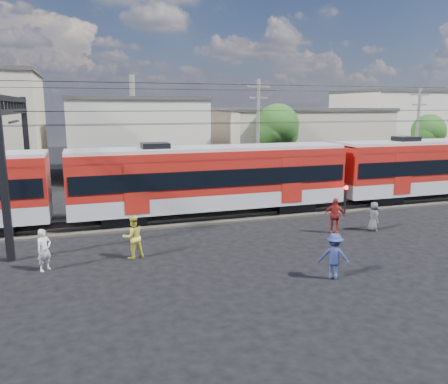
% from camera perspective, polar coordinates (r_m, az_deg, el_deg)
% --- Properties ---
extents(ground, '(120.00, 120.00, 0.00)m').
position_cam_1_polar(ground, '(18.62, 4.79, -9.16)').
color(ground, black).
rests_on(ground, ground).
extents(track_bed, '(70.00, 3.40, 0.12)m').
position_cam_1_polar(track_bed, '(25.83, -2.08, -3.20)').
color(track_bed, '#2D2823').
rests_on(track_bed, ground).
extents(rail_near, '(70.00, 0.12, 0.12)m').
position_cam_1_polar(rail_near, '(25.11, -1.62, -3.34)').
color(rail_near, '#59544C').
rests_on(rail_near, track_bed).
extents(rail_far, '(70.00, 0.12, 0.12)m').
position_cam_1_polar(rail_far, '(26.51, -2.53, -2.57)').
color(rail_far, '#59544C').
rests_on(rail_far, track_bed).
extents(commuter_train, '(50.30, 3.08, 4.17)m').
position_cam_1_polar(commuter_train, '(25.47, -1.24, 1.98)').
color(commuter_train, black).
rests_on(commuter_train, ground).
extents(catenary, '(70.00, 9.30, 7.52)m').
position_cam_1_polar(catenary, '(24.18, -22.45, 7.18)').
color(catenary, black).
rests_on(catenary, ground).
extents(building_midwest, '(12.24, 12.24, 7.30)m').
position_cam_1_polar(building_midwest, '(43.44, -11.67, 7.19)').
color(building_midwest, beige).
rests_on(building_midwest, ground).
extents(building_mideast, '(16.32, 10.20, 6.30)m').
position_cam_1_polar(building_mideast, '(45.30, 9.50, 6.79)').
color(building_mideast, '#B6A68B').
rests_on(building_mideast, ground).
extents(building_east, '(10.20, 10.20, 8.30)m').
position_cam_1_polar(building_east, '(56.24, 20.50, 8.07)').
color(building_east, beige).
rests_on(building_east, ground).
extents(utility_pole_mid, '(1.80, 0.24, 8.50)m').
position_cam_1_polar(utility_pole_mid, '(33.69, 4.47, 7.82)').
color(utility_pole_mid, slate).
rests_on(utility_pole_mid, ground).
extents(utility_pole_east, '(1.80, 0.24, 8.00)m').
position_cam_1_polar(utility_pole_east, '(40.38, 23.89, 7.09)').
color(utility_pole_east, slate).
rests_on(utility_pole_east, ground).
extents(tree_near, '(3.82, 3.64, 6.72)m').
position_cam_1_polar(tree_near, '(37.79, 7.18, 8.31)').
color(tree_near, '#382619').
rests_on(tree_near, ground).
extents(tree_far, '(3.36, 3.12, 5.76)m').
position_cam_1_polar(tree_far, '(45.49, 25.23, 6.96)').
color(tree_far, '#382619').
rests_on(tree_far, ground).
extents(pedestrian_a, '(0.74, 0.70, 1.70)m').
position_cam_1_polar(pedestrian_a, '(18.85, -22.44, -7.00)').
color(pedestrian_a, silver).
rests_on(pedestrian_a, ground).
extents(pedestrian_b, '(1.07, 0.92, 1.89)m').
position_cam_1_polar(pedestrian_b, '(19.22, -11.80, -5.74)').
color(pedestrian_b, '#D7CB43').
rests_on(pedestrian_b, ground).
extents(pedestrian_c, '(1.33, 1.20, 1.79)m').
position_cam_1_polar(pedestrian_c, '(17.13, 14.19, -8.13)').
color(pedestrian_c, navy).
rests_on(pedestrian_c, ground).
extents(pedestrian_d, '(1.17, 0.90, 1.85)m').
position_cam_1_polar(pedestrian_d, '(23.17, 14.23, -3.01)').
color(pedestrian_d, maroon).
rests_on(pedestrian_d, ground).
extents(pedestrian_e, '(0.58, 0.81, 1.55)m').
position_cam_1_polar(pedestrian_e, '(24.22, 18.93, -3.04)').
color(pedestrian_e, '#47474B').
rests_on(pedestrian_e, ground).
extents(car_silver, '(4.16, 1.96, 1.38)m').
position_cam_1_polar(car_silver, '(41.62, 25.22, 2.09)').
color(car_silver, silver).
rests_on(car_silver, ground).
extents(crossing_signal, '(0.27, 0.27, 1.88)m').
position_cam_1_polar(crossing_signal, '(26.98, 15.60, -0.29)').
color(crossing_signal, black).
rests_on(crossing_signal, ground).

